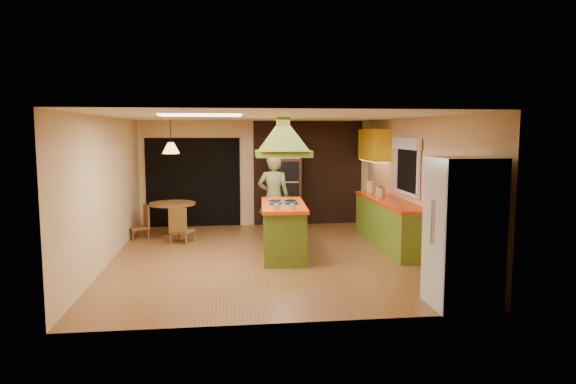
{
  "coord_description": "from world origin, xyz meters",
  "views": [
    {
      "loc": [
        -0.74,
        -9.02,
        2.24
      ],
      "look_at": [
        0.38,
        0.18,
        1.15
      ],
      "focal_mm": 32.0,
      "sensor_mm": 36.0,
      "label": 1
    }
  ],
  "objects": [
    {
      "name": "window_right",
      "position": [
        2.7,
        0.4,
        1.77
      ],
      "size": [
        0.12,
        1.35,
        1.06
      ],
      "color": "black",
      "rests_on": "room_walls"
    },
    {
      "name": "ceiling_plane",
      "position": [
        0.0,
        0.0,
        2.5
      ],
      "size": [
        6.5,
        6.5,
        0.0
      ],
      "primitive_type": "plane",
      "rotation": [
        3.14,
        0.0,
        0.0
      ],
      "color": "silver",
      "rests_on": "room_walls"
    },
    {
      "name": "brick_panel",
      "position": [
        1.25,
        3.23,
        1.25
      ],
      "size": [
        2.64,
        0.03,
        2.5
      ],
      "primitive_type": "cube",
      "color": "#381E14",
      "rests_on": "ground"
    },
    {
      "name": "fluor_panel",
      "position": [
        -1.1,
        -1.2,
        2.48
      ],
      "size": [
        1.2,
        0.6,
        0.03
      ],
      "primitive_type": "cube",
      "color": "white",
      "rests_on": "ceiling_plane"
    },
    {
      "name": "right_counter",
      "position": [
        2.45,
        0.6,
        0.46
      ],
      "size": [
        0.62,
        3.05,
        0.92
      ],
      "color": "olive",
      "rests_on": "ground"
    },
    {
      "name": "chair_left",
      "position": [
        -2.58,
        1.95,
        0.35
      ],
      "size": [
        0.5,
        0.5,
        0.7
      ],
      "primitive_type": null,
      "rotation": [
        0.0,
        0.0,
        -1.17
      ],
      "color": "brown",
      "rests_on": "ground"
    },
    {
      "name": "canister_medium",
      "position": [
        2.4,
        1.02,
        1.01
      ],
      "size": [
        0.16,
        0.16,
        0.19
      ],
      "primitive_type": "cylinder",
      "rotation": [
        0.0,
        0.0,
        0.17
      ],
      "color": "beige",
      "rests_on": "right_counter"
    },
    {
      "name": "kitchen_island",
      "position": [
        0.28,
        0.08,
        0.48
      ],
      "size": [
        0.9,
        1.96,
        0.97
      ],
      "rotation": [
        0.0,
        0.0,
        -0.07
      ],
      "color": "#566D1B",
      "rests_on": "ground"
    },
    {
      "name": "canister_large",
      "position": [
        2.4,
        1.82,
        1.04
      ],
      "size": [
        0.19,
        0.19,
        0.24
      ],
      "primitive_type": "cylinder",
      "rotation": [
        0.0,
        0.0,
        -0.16
      ],
      "color": "#F5EAC5",
      "rests_on": "right_counter"
    },
    {
      "name": "ground",
      "position": [
        0.0,
        0.0,
        0.0
      ],
      "size": [
        6.5,
        6.5,
        0.0
      ],
      "primitive_type": "plane",
      "color": "brown",
      "rests_on": "ground"
    },
    {
      "name": "wall_oven",
      "position": [
        0.68,
        2.95,
        1.04
      ],
      "size": [
        0.72,
        0.63,
        2.07
      ],
      "rotation": [
        0.0,
        0.0,
        -0.06
      ],
      "color": "#4A2518",
      "rests_on": "ground"
    },
    {
      "name": "chair_near",
      "position": [
        -1.63,
        1.4,
        0.37
      ],
      "size": [
        0.53,
        0.53,
        0.74
      ],
      "primitive_type": null,
      "rotation": [
        0.0,
        0.0,
        2.74
      ],
      "color": "brown",
      "rests_on": "ground"
    },
    {
      "name": "room_walls",
      "position": [
        0.0,
        0.0,
        1.25
      ],
      "size": [
        5.5,
        6.5,
        6.5
      ],
      "color": "beige",
      "rests_on": "ground"
    },
    {
      "name": "pendant_lamp",
      "position": [
        -1.88,
        2.05,
        1.9
      ],
      "size": [
        0.4,
        0.4,
        0.24
      ],
      "primitive_type": "cone",
      "rotation": [
        0.0,
        0.0,
        0.09
      ],
      "color": "#FF9E3F",
      "rests_on": "ceiling_plane"
    },
    {
      "name": "range_hood",
      "position": [
        0.28,
        0.08,
        2.25
      ],
      "size": [
        0.99,
        0.72,
        0.79
      ],
      "rotation": [
        0.0,
        0.0,
        -0.01
      ],
      "color": "#536419",
      "rests_on": "ceiling_plane"
    },
    {
      "name": "dining_table",
      "position": [
        -1.88,
        2.05,
        0.52
      ],
      "size": [
        0.98,
        0.98,
        0.74
      ],
      "rotation": [
        0.0,
        0.0,
        -0.33
      ],
      "color": "brown",
      "rests_on": "ground"
    },
    {
      "name": "nook_opening",
      "position": [
        -1.5,
        3.23,
        1.05
      ],
      "size": [
        2.2,
        0.03,
        2.1
      ],
      "primitive_type": "cube",
      "color": "black",
      "rests_on": "ground"
    },
    {
      "name": "refrigerator",
      "position": [
        2.25,
        -2.92,
        0.96
      ],
      "size": [
        0.79,
        0.75,
        1.92
      ],
      "primitive_type": "cube",
      "rotation": [
        0.0,
        0.0,
        -0.0
      ],
      "color": "silver",
      "rests_on": "ground"
    },
    {
      "name": "canister_small",
      "position": [
        2.4,
        1.19,
        1.01
      ],
      "size": [
        0.17,
        0.17,
        0.18
      ],
      "primitive_type": "cylinder",
      "rotation": [
        0.0,
        0.0,
        -0.38
      ],
      "color": "beige",
      "rests_on": "right_counter"
    },
    {
      "name": "man",
      "position": [
        0.23,
        1.38,
        0.89
      ],
      "size": [
        0.73,
        0.55,
        1.79
      ],
      "primitive_type": "imported",
      "rotation": [
        0.0,
        0.0,
        2.93
      ],
      "color": "brown",
      "rests_on": "ground"
    },
    {
      "name": "upper_cabinets",
      "position": [
        2.57,
        2.2,
        1.95
      ],
      "size": [
        0.34,
        1.4,
        0.7
      ],
      "primitive_type": "cube",
      "color": "yellow",
      "rests_on": "room_walls"
    }
  ]
}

